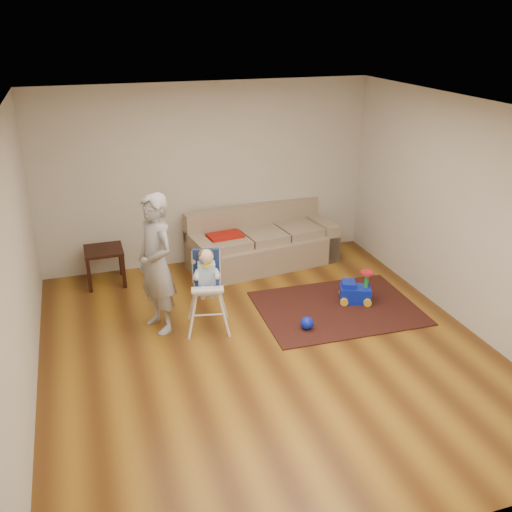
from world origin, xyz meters
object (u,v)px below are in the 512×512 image
object	(u,v)px
ride_on_toy	(356,286)
high_chair	(207,291)
adult	(156,264)
sofa	(263,238)
side_table	(105,266)
toy_ball	(307,323)

from	to	relation	value
ride_on_toy	high_chair	distance (m)	2.04
ride_on_toy	adult	xyz separation A→B (m)	(-2.58, 0.13, 0.62)
sofa	high_chair	distance (m)	2.05
side_table	ride_on_toy	size ratio (longest dim) A/B	1.20
sofa	high_chair	xyz separation A→B (m)	(-1.25, -1.62, 0.08)
sofa	toy_ball	size ratio (longest dim) A/B	14.41
side_table	toy_ball	distance (m)	3.07
side_table	high_chair	xyz separation A→B (m)	(1.09, -1.68, 0.24)
sofa	high_chair	world-z (taller)	high_chair
ride_on_toy	side_table	bearing A→B (deg)	174.09
sofa	ride_on_toy	distance (m)	1.76
high_chair	adult	size ratio (longest dim) A/B	0.61
ride_on_toy	toy_ball	size ratio (longest dim) A/B	2.73
high_chair	toy_ball	bearing A→B (deg)	-9.27
toy_ball	high_chair	size ratio (longest dim) A/B	0.15
side_table	adult	bearing A→B (deg)	-70.56
side_table	high_chair	size ratio (longest dim) A/B	0.50
ride_on_toy	high_chair	xyz separation A→B (m)	(-2.02, -0.05, 0.27)
side_table	toy_ball	size ratio (longest dim) A/B	3.27
side_table	toy_ball	world-z (taller)	side_table
side_table	adult	distance (m)	1.70
toy_ball	adult	bearing A→B (deg)	160.16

